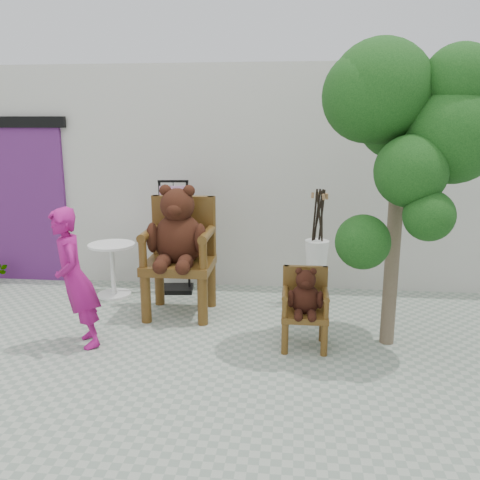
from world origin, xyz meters
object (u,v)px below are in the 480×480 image
at_px(chair_big, 179,240).
at_px(cafe_table, 112,263).
at_px(chair_small, 305,300).
at_px(stool_bucket, 317,254).
at_px(display_stand, 175,250).
at_px(person, 75,279).
at_px(tree, 408,118).

height_order(chair_big, cafe_table, chair_big).
bearing_deg(chair_small, stool_bucket, 82.91).
xyz_separation_m(chair_big, chair_small, (1.47, -0.79, -0.40)).
distance_m(chair_big, chair_small, 1.71).
xyz_separation_m(chair_small, stool_bucket, (0.16, 1.31, 0.14)).
xyz_separation_m(chair_big, display_stand, (-0.24, 0.78, -0.32)).
relative_size(chair_small, person, 0.59).
relative_size(chair_big, tree, 0.52).
bearing_deg(display_stand, chair_big, -79.99).
bearing_deg(chair_big, chair_small, -28.34).
bearing_deg(person, stool_bucket, 91.13).
distance_m(cafe_table, stool_bucket, 2.66).
bearing_deg(cafe_table, chair_small, -27.76).
bearing_deg(chair_big, tree, -15.73).
height_order(cafe_table, tree, tree).
bearing_deg(cafe_table, stool_bucket, 0.03).
relative_size(cafe_table, display_stand, 0.47).
relative_size(chair_big, display_stand, 1.03).
height_order(display_stand, tree, tree).
height_order(chair_small, cafe_table, chair_small).
xyz_separation_m(person, display_stand, (0.59, 1.81, -0.14)).
bearing_deg(chair_big, display_stand, 107.09).
distance_m(chair_big, display_stand, 0.87).
xyz_separation_m(chair_small, display_stand, (-1.71, 1.57, 0.08)).
bearing_deg(stool_bucket, cafe_table, -179.97).
distance_m(cafe_table, display_stand, 0.84).
height_order(chair_big, person, chair_big).
xyz_separation_m(person, stool_bucket, (2.46, 1.55, -0.08)).
distance_m(person, stool_bucket, 2.91).
xyz_separation_m(chair_big, stool_bucket, (1.63, 0.52, -0.26)).
relative_size(chair_big, cafe_table, 2.21).
xyz_separation_m(cafe_table, tree, (3.39, -1.19, 1.85)).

